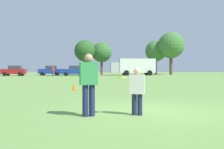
{
  "coord_description": "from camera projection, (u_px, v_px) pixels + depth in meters",
  "views": [
    {
      "loc": [
        -1.62,
        -8.53,
        1.42
      ],
      "look_at": [
        -1.22,
        0.18,
        1.2
      ],
      "focal_mm": 41.6,
      "sensor_mm": 36.0,
      "label": 1
    }
  ],
  "objects": [
    {
      "name": "parked_car_center",
      "position": [
        50.0,
        71.0,
        48.7
      ],
      "size": [
        4.27,
        2.36,
        1.82
      ],
      "color": "navy",
      "rests_on": "ground"
    },
    {
      "name": "parked_car_mid_right",
      "position": [
        74.0,
        71.0,
        47.08
      ],
      "size": [
        4.27,
        2.36,
        1.82
      ],
      "color": "navy",
      "rests_on": "ground"
    },
    {
      "name": "tree_east_birch",
      "position": [
        85.0,
        51.0,
        52.8
      ],
      "size": [
        4.35,
        4.35,
        7.08
      ],
      "color": "brown",
      "rests_on": "ground"
    },
    {
      "name": "ground_plane",
      "position": [
        149.0,
        111.0,
        8.63
      ],
      "size": [
        152.64,
        152.64,
        0.0
      ],
      "primitive_type": "plane",
      "color": "#6B9347"
    },
    {
      "name": "tree_far_east_pine",
      "position": [
        156.0,
        51.0,
        56.7
      ],
      "size": [
        4.56,
        4.56,
        7.4
      ],
      "color": "brown",
      "rests_on": "ground"
    },
    {
      "name": "tree_east_oak",
      "position": [
        102.0,
        52.0,
        53.83
      ],
      "size": [
        4.16,
        4.16,
        6.76
      ],
      "color": "brown",
      "rests_on": "ground"
    },
    {
      "name": "box_truck",
      "position": [
        134.0,
        66.0,
        49.8
      ],
      "size": [
        8.6,
        3.25,
        3.18
      ],
      "color": "white",
      "rests_on": "ground"
    },
    {
      "name": "player_thrower",
      "position": [
        89.0,
        81.0,
        7.6
      ],
      "size": [
        0.56,
        0.39,
        1.84
      ],
      "color": "#1E234C",
      "rests_on": "ground"
    },
    {
      "name": "player_defender",
      "position": [
        137.0,
        89.0,
        7.79
      ],
      "size": [
        0.48,
        0.35,
        1.43
      ],
      "color": "#1E234C",
      "rests_on": "ground"
    },
    {
      "name": "traffic_cone",
      "position": [
        74.0,
        87.0,
        16.51
      ],
      "size": [
        0.32,
        0.32,
        0.48
      ],
      "color": "#D8590C",
      "rests_on": "ground"
    },
    {
      "name": "parked_car_mid_left",
      "position": [
        14.0,
        71.0,
        46.47
      ],
      "size": [
        4.27,
        2.36,
        1.82
      ],
      "color": "maroon",
      "rests_on": "ground"
    },
    {
      "name": "frisbee",
      "position": [
        122.0,
        77.0,
        7.83
      ],
      "size": [
        0.27,
        0.27,
        0.03
      ],
      "color": "yellow"
    },
    {
      "name": "tree_far_west_pine",
      "position": [
        171.0,
        45.0,
        54.68
      ],
      "size": [
        5.53,
        5.53,
        8.99
      ],
      "color": "brown",
      "rests_on": "ground"
    },
    {
      "name": "bystander_sideline_watcher",
      "position": [
        53.0,
        71.0,
        44.45
      ],
      "size": [
        0.51,
        0.54,
        1.72
      ],
      "color": "#4C4C51",
      "rests_on": "ground"
    }
  ]
}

